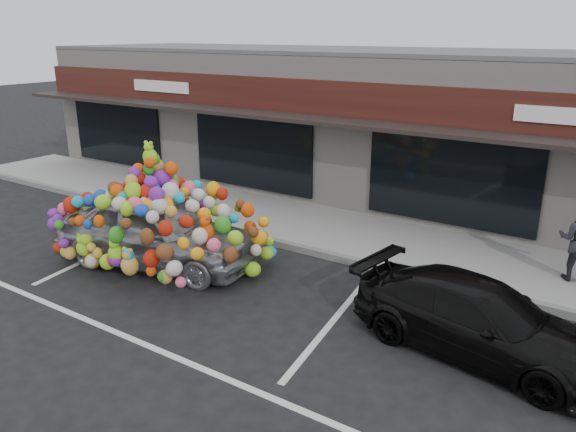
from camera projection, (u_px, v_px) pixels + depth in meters
The scene contains 9 objects.
ground at pixel (209, 284), 11.25m from camera, with size 90.00×90.00×0.00m, color black.
shop_building at pixel (388, 122), 17.24m from camera, with size 24.00×7.20×4.31m.
sidewalk at pixel (312, 226), 14.39m from camera, with size 26.00×3.00×0.15m, color gray.
kerb at pixel (279, 243), 13.20m from camera, with size 26.00×0.18×0.16m, color slate.
parking_stripe_left at pixel (111, 248), 13.09m from camera, with size 0.12×4.40×0.01m, color silver.
parking_stripe_mid at pixel (336, 318), 9.93m from camera, with size 0.12×4.40×0.01m, color silver.
lane_line at pixel (207, 371), 8.38m from camera, with size 14.00×0.12×0.01m, color silver.
toy_car at pixel (156, 223), 11.94m from camera, with size 3.21×5.04×2.76m.
black_sedan at pixel (478, 319), 8.70m from camera, with size 4.02×1.64×1.17m, color black.
Camera 1 is at (7.01, -7.65, 4.83)m, focal length 35.00 mm.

